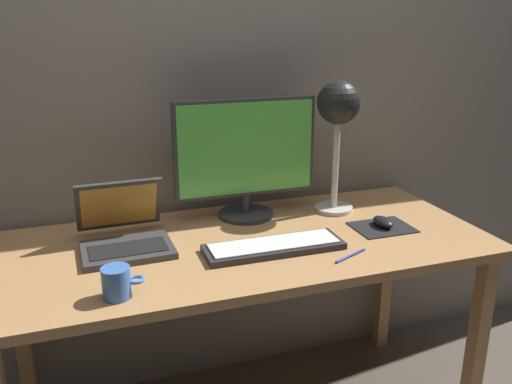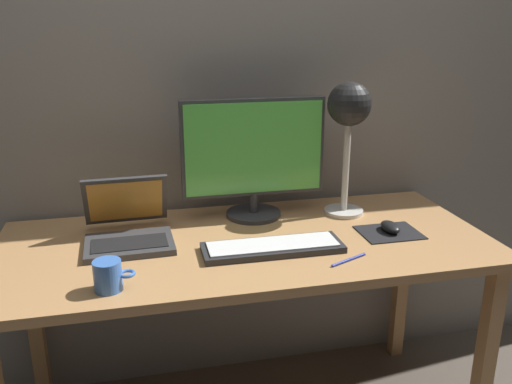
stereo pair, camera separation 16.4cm
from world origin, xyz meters
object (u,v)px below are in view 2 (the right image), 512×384
laptop (128,223)px  pen (349,260)px  monitor (254,154)px  keyboard_main (273,247)px  desk_lamp (349,115)px  coffee_mug (109,276)px  mouse (390,227)px

laptop → pen: 0.72m
monitor → keyboard_main: monitor is taller
desk_lamp → monitor: bearing=171.8°
coffee_mug → desk_lamp: bearing=26.5°
monitor → mouse: bearing=-32.0°
mouse → desk_lamp: bearing=111.4°
coffee_mug → laptop: bearing=81.6°
keyboard_main → pen: 0.24m
laptop → mouse: (0.86, -0.14, -0.04)m
keyboard_main → laptop: (-0.44, 0.20, 0.05)m
keyboard_main → pen: size_ratio=3.15×
mouse → coffee_mug: coffee_mug is taller
keyboard_main → mouse: bearing=7.5°
monitor → keyboard_main: size_ratio=1.16×
monitor → coffee_mug: bearing=-137.2°
monitor → laptop: 0.50m
desk_lamp → mouse: desk_lamp is taller
laptop → pen: (0.64, -0.32, -0.05)m
keyboard_main → coffee_mug: (-0.49, -0.15, 0.03)m
desk_lamp → mouse: (0.08, -0.21, -0.35)m
laptop → coffee_mug: 0.35m
desk_lamp → mouse: size_ratio=5.05×
monitor → desk_lamp: (0.33, -0.05, 0.13)m
pen → monitor: bearing=113.8°
pen → laptop: bearing=153.6°
laptop → coffee_mug: (-0.05, -0.34, -0.02)m
monitor → keyboard_main: bearing=-91.8°
desk_lamp → pen: bearing=-109.7°
pen → desk_lamp: bearing=70.3°
desk_lamp → coffee_mug: (-0.83, -0.41, -0.33)m
monitor → laptop: (-0.45, -0.12, -0.18)m
desk_lamp → mouse: bearing=-68.6°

